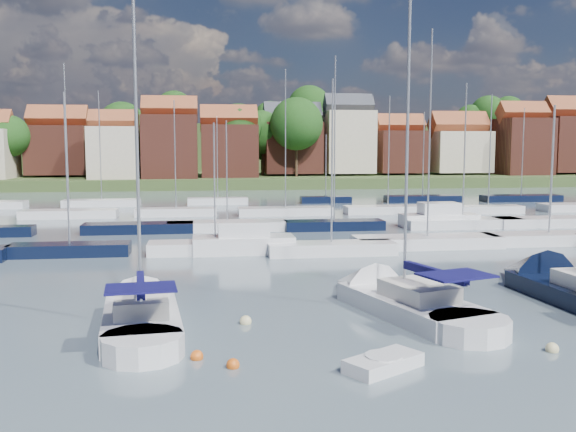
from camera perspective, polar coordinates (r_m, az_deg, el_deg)
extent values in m
plane|color=#4F606C|center=(65.06, -0.48, -0.29)|extent=(260.00, 260.00, 0.00)
cube|color=silver|center=(27.15, -12.89, -9.33)|extent=(3.65, 7.39, 1.20)
cone|color=silver|center=(31.46, -12.98, -7.16)|extent=(3.30, 3.74, 2.97)
cylinder|color=silver|center=(23.73, -12.81, -11.63)|extent=(3.25, 3.25, 1.20)
cube|color=silver|center=(26.43, -12.93, -7.63)|extent=(2.36, 3.16, 0.70)
cylinder|color=#B2B2B7|center=(26.65, -13.29, 6.06)|extent=(0.14, 0.14, 13.20)
cylinder|color=#B2B2B7|center=(25.27, -12.96, -6.29)|extent=(0.49, 3.95, 0.10)
cube|color=#0E0D42|center=(25.24, -12.97, -5.96)|extent=(0.67, 3.77, 0.35)
cube|color=#0E0D42|center=(23.95, -12.95, -6.26)|extent=(2.69, 2.02, 0.08)
cube|color=silver|center=(29.22, 10.86, -8.15)|extent=(5.29, 8.27, 1.20)
cone|color=silver|center=(33.12, 6.01, -6.35)|extent=(4.14, 4.50, 3.20)
cylinder|color=silver|center=(26.32, 15.80, -9.91)|extent=(3.99, 3.99, 1.20)
cube|color=silver|center=(28.58, 11.53, -6.54)|extent=(3.07, 3.71, 0.70)
cylinder|color=#B2B2B7|center=(28.74, 10.56, 7.12)|extent=(0.14, 0.14, 14.20)
cylinder|color=#B2B2B7|center=(27.57, 12.88, -5.23)|extent=(1.34, 4.10, 0.10)
cube|color=#0E0D42|center=(27.54, 12.89, -4.93)|extent=(1.47, 3.96, 0.35)
cube|color=#0E0D42|center=(26.45, 14.73, -5.11)|extent=(3.16, 2.63, 0.08)
cone|color=black|center=(38.12, 20.20, -5.03)|extent=(3.92, 4.48, 3.63)
cube|color=silver|center=(22.28, 8.47, -12.89)|extent=(3.01, 2.53, 0.54)
cylinder|color=silver|center=(22.23, 8.48, -12.52)|extent=(1.27, 1.27, 0.35)
sphere|color=#D85914|center=(22.37, -4.91, -13.29)|extent=(0.45, 0.45, 0.45)
sphere|color=#D85914|center=(23.33, -8.10, -12.49)|extent=(0.46, 0.46, 0.46)
sphere|color=beige|center=(25.78, 22.42, -11.08)|extent=(0.48, 0.48, 0.48)
sphere|color=#D85914|center=(32.01, 9.48, -7.31)|extent=(0.54, 0.54, 0.54)
sphere|color=#D85914|center=(31.68, -14.11, -7.56)|extent=(0.55, 0.55, 0.55)
sphere|color=beige|center=(27.47, -3.79, -9.53)|extent=(0.51, 0.51, 0.51)
cube|color=black|center=(46.07, -18.84, -2.94)|extent=(8.01, 2.24, 1.00)
cylinder|color=#B2B2B7|center=(45.54, -19.09, 4.01)|extent=(0.12, 0.12, 10.16)
cube|color=silver|center=(44.88, -6.48, -2.88)|extent=(9.22, 2.58, 1.00)
cylinder|color=#B2B2B7|center=(44.38, -6.55, 2.98)|extent=(0.12, 0.12, 8.18)
cube|color=silver|center=(44.20, 3.88, -2.99)|extent=(8.78, 2.46, 1.00)
cylinder|color=#B2B2B7|center=(43.63, 3.94, 4.84)|extent=(0.12, 0.12, 11.06)
cube|color=silver|center=(48.23, 12.26, -2.34)|extent=(10.79, 3.02, 1.00)
cylinder|color=#B2B2B7|center=(47.70, 12.49, 7.13)|extent=(0.12, 0.12, 14.87)
cube|color=silver|center=(52.67, 22.15, -1.94)|extent=(10.13, 2.84, 1.00)
cylinder|color=#B2B2B7|center=(52.21, 22.39, 3.82)|extent=(0.12, 0.12, 9.59)
cube|color=silver|center=(44.75, -3.97, -2.68)|extent=(7.00, 2.60, 1.40)
cube|color=silver|center=(44.59, -3.98, -1.29)|extent=(3.50, 2.20, 1.30)
cube|color=black|center=(56.45, -13.15, -1.11)|extent=(9.30, 2.60, 1.00)
cylinder|color=#B2B2B7|center=(56.00, -13.31, 5.23)|extent=(0.12, 0.12, 11.48)
cube|color=silver|center=(56.61, -5.42, -0.95)|extent=(10.40, 2.91, 1.00)
cylinder|color=#B2B2B7|center=(56.20, -5.47, 3.99)|extent=(0.12, 0.12, 8.77)
cube|color=black|center=(57.05, 4.11, -0.88)|extent=(8.80, 2.46, 1.00)
cylinder|color=#B2B2B7|center=(56.61, 4.17, 6.84)|extent=(0.12, 0.12, 14.33)
cube|color=silver|center=(60.52, 15.24, -0.68)|extent=(10.73, 3.00, 1.00)
cylinder|color=#B2B2B7|center=(60.10, 15.43, 5.55)|extent=(0.12, 0.12, 12.14)
cube|color=silver|center=(64.11, 22.26, -0.55)|extent=(10.48, 2.93, 1.00)
cylinder|color=#B2B2B7|center=(63.73, 22.47, 4.50)|extent=(0.12, 0.12, 10.28)
cube|color=silver|center=(60.55, 13.25, -0.48)|extent=(7.00, 2.60, 1.40)
cube|color=silver|center=(60.43, 13.28, 0.56)|extent=(3.50, 2.20, 1.30)
cube|color=silver|center=(70.00, -18.86, 0.13)|extent=(9.71, 2.72, 1.00)
cylinder|color=#B2B2B7|center=(69.63, -19.09, 6.64)|extent=(0.12, 0.12, 14.88)
cube|color=silver|center=(69.03, -9.92, 0.29)|extent=(8.49, 2.38, 1.00)
cylinder|color=#B2B2B7|center=(68.66, -10.02, 5.41)|extent=(0.12, 0.12, 11.31)
cube|color=silver|center=(68.84, -0.22, 0.37)|extent=(10.16, 2.85, 1.00)
cylinder|color=#B2B2B7|center=(68.47, -0.23, 6.87)|extent=(0.12, 0.12, 14.59)
cube|color=silver|center=(71.35, 8.86, 0.51)|extent=(9.53, 2.67, 1.00)
cylinder|color=#B2B2B7|center=(70.99, 8.95, 5.70)|extent=(0.12, 0.12, 11.91)
cube|color=silver|center=(73.97, 17.35, 0.50)|extent=(7.62, 2.13, 1.00)
cylinder|color=#B2B2B7|center=(73.63, 17.52, 5.59)|extent=(0.12, 0.12, 12.13)
cube|color=silver|center=(81.86, -16.22, 1.07)|extent=(9.24, 2.59, 1.00)
cylinder|color=#B2B2B7|center=(81.55, -16.37, 6.03)|extent=(0.12, 0.12, 13.17)
cube|color=silver|center=(81.74, -6.26, 1.28)|extent=(7.57, 2.12, 1.00)
cylinder|color=#B2B2B7|center=(81.44, -6.31, 5.22)|extent=(0.12, 0.12, 10.24)
cube|color=black|center=(83.45, 3.37, 1.41)|extent=(6.58, 1.84, 1.00)
cylinder|color=#B2B2B7|center=(83.19, 3.39, 4.50)|extent=(0.12, 0.12, 8.01)
cube|color=black|center=(86.86, 11.86, 1.48)|extent=(9.92, 2.78, 1.00)
cylinder|color=#B2B2B7|center=(86.57, 11.95, 5.41)|extent=(0.12, 0.12, 10.92)
cube|color=black|center=(91.28, 20.00, 1.46)|extent=(10.55, 2.95, 1.00)
cylinder|color=#B2B2B7|center=(91.01, 20.15, 5.39)|extent=(0.12, 0.12, 11.51)
cube|color=#374B25|center=(141.52, -4.46, 3.40)|extent=(200.00, 70.00, 3.00)
cube|color=#374B25|center=(166.32, -4.98, 5.45)|extent=(200.00, 60.00, 14.00)
cube|color=brown|center=(124.51, -19.67, 5.54)|extent=(10.37, 9.97, 8.73)
cube|color=brown|center=(124.60, -19.76, 8.13)|extent=(10.57, 5.13, 5.13)
cube|color=beige|center=(114.04, -15.17, 5.40)|extent=(8.09, 8.80, 8.96)
cube|color=brown|center=(114.10, -15.25, 8.15)|extent=(8.25, 4.00, 4.00)
cube|color=brown|center=(114.15, -10.42, 6.02)|extent=(9.36, 10.17, 10.97)
cube|color=brown|center=(114.32, -10.49, 9.35)|extent=(9.54, 4.63, 4.63)
cube|color=brown|center=(115.87, -5.25, 5.72)|extent=(9.90, 8.56, 9.42)
cube|color=brown|center=(115.96, -5.28, 8.65)|extent=(10.10, 4.90, 4.90)
cube|color=brown|center=(121.98, 0.37, 6.07)|extent=(10.59, 8.93, 9.49)
cube|color=#383A42|center=(122.10, 0.38, 8.91)|extent=(10.80, 5.24, 5.24)
cube|color=beige|center=(123.11, 5.36, 6.55)|extent=(9.01, 8.61, 11.65)
cube|color=#383A42|center=(123.33, 5.39, 9.77)|extent=(9.19, 4.46, 4.46)
cube|color=brown|center=(127.04, 9.85, 5.66)|extent=(9.10, 9.34, 8.00)
cube|color=brown|center=(127.09, 9.89, 7.96)|extent=(9.28, 4.50, 4.50)
cube|color=beige|center=(130.71, 14.86, 5.53)|extent=(10.86, 9.59, 7.88)
cube|color=brown|center=(130.76, 14.92, 7.84)|extent=(11.07, 5.37, 5.37)
cube|color=brown|center=(133.30, 20.02, 5.78)|extent=(9.18, 9.96, 10.97)
cube|color=brown|center=(133.44, 20.13, 8.61)|extent=(9.36, 4.54, 4.54)
cube|color=brown|center=(140.08, 23.94, 5.83)|extent=(11.39, 9.67, 10.76)
cube|color=brown|center=(140.25, 24.07, 8.59)|extent=(11.62, 5.64, 5.64)
cylinder|color=#382619|center=(154.00, 17.29, 6.43)|extent=(0.50, 0.50, 4.47)
sphere|color=#1E5219|center=(154.16, 17.36, 8.68)|extent=(8.18, 8.18, 8.18)
cylinder|color=#382619|center=(120.65, -2.24, 4.59)|extent=(0.50, 0.50, 4.46)
sphere|color=#1E5219|center=(120.62, -2.25, 7.46)|extent=(8.15, 8.15, 8.15)
cylinder|color=#382619|center=(139.76, 1.88, 6.77)|extent=(0.50, 0.50, 5.15)
sphere|color=#1E5219|center=(139.99, 1.89, 9.63)|extent=(9.41, 9.41, 9.41)
cylinder|color=#382619|center=(140.52, -10.03, 6.72)|extent=(0.50, 0.50, 4.56)
sphere|color=#1E5219|center=(140.71, -10.08, 9.24)|extent=(8.34, 8.34, 8.34)
cylinder|color=#382619|center=(130.26, -14.45, 4.67)|extent=(0.50, 0.50, 5.15)
sphere|color=#1E5219|center=(130.27, -14.54, 7.75)|extent=(9.42, 9.42, 9.42)
cylinder|color=#382619|center=(134.90, -20.94, 5.60)|extent=(0.50, 0.50, 3.42)
sphere|color=#1E5219|center=(134.96, -21.02, 7.57)|extent=(6.26, 6.26, 6.26)
cylinder|color=#382619|center=(130.73, 1.90, 4.57)|extent=(0.50, 0.50, 3.77)
sphere|color=#1E5219|center=(130.67, 1.91, 6.81)|extent=(6.89, 6.89, 6.89)
cylinder|color=#382619|center=(116.37, 0.75, 4.71)|extent=(0.50, 0.50, 5.21)
sphere|color=#1E5219|center=(116.39, 0.76, 8.20)|extent=(9.53, 9.53, 9.53)
cylinder|color=#382619|center=(144.04, 21.42, 4.14)|extent=(0.50, 0.50, 2.97)
sphere|color=#1E5219|center=(143.97, 21.49, 5.75)|extent=(5.44, 5.44, 5.44)
cylinder|color=#382619|center=(118.11, -4.37, 4.63)|extent=(0.50, 0.50, 4.84)
sphere|color=#1E5219|center=(118.10, -4.39, 7.82)|extent=(8.85, 8.85, 8.85)
cylinder|color=#382619|center=(152.50, 15.85, 6.35)|extent=(0.50, 0.50, 3.72)
sphere|color=#1E5219|center=(152.61, 15.91, 8.24)|extent=(6.80, 6.80, 6.80)
cylinder|color=#382619|center=(133.68, 20.04, 4.29)|extent=(0.50, 0.50, 4.05)
sphere|color=#1E5219|center=(133.63, 20.13, 6.64)|extent=(7.40, 7.40, 7.40)
cylinder|color=#382619|center=(121.45, -23.48, 3.97)|extent=(0.50, 0.50, 4.00)
sphere|color=#1E5219|center=(121.40, -23.60, 6.53)|extent=(7.32, 7.32, 7.32)
cylinder|color=#382619|center=(138.21, -1.54, 6.50)|extent=(0.50, 0.50, 3.93)
sphere|color=#1E5219|center=(138.33, -1.55, 8.71)|extent=(7.19, 7.19, 7.19)
cylinder|color=#382619|center=(130.27, 9.61, 4.49)|extent=(0.50, 0.50, 3.82)
sphere|color=#1E5219|center=(130.21, 9.65, 6.77)|extent=(6.99, 6.99, 6.99)
cylinder|color=#382619|center=(117.66, -12.31, 4.16)|extent=(0.50, 0.50, 3.48)
sphere|color=#1E5219|center=(117.58, -12.37, 6.46)|extent=(6.37, 6.37, 6.37)
cylinder|color=#382619|center=(142.99, 19.64, 4.20)|extent=(0.50, 0.50, 2.99)
sphere|color=#1E5219|center=(142.92, 19.70, 5.82)|extent=(5.46, 5.46, 5.46)
cylinder|color=#382619|center=(123.78, -2.31, 4.35)|extent=(0.50, 0.50, 3.25)
sphere|color=#1E5219|center=(123.71, -2.32, 6.39)|extent=(5.94, 5.94, 5.94)
cylinder|color=#382619|center=(125.02, -5.43, 4.29)|extent=(0.50, 0.50, 2.98)
sphere|color=#1E5219|center=(124.94, -5.45, 6.14)|extent=(5.46, 5.46, 5.46)
cylinder|color=#382619|center=(163.05, 18.90, 6.65)|extent=(0.50, 0.50, 4.29)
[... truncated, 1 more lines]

